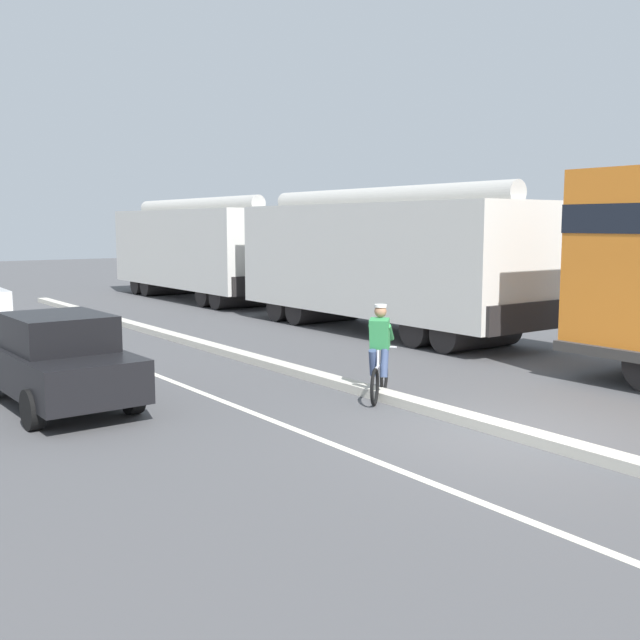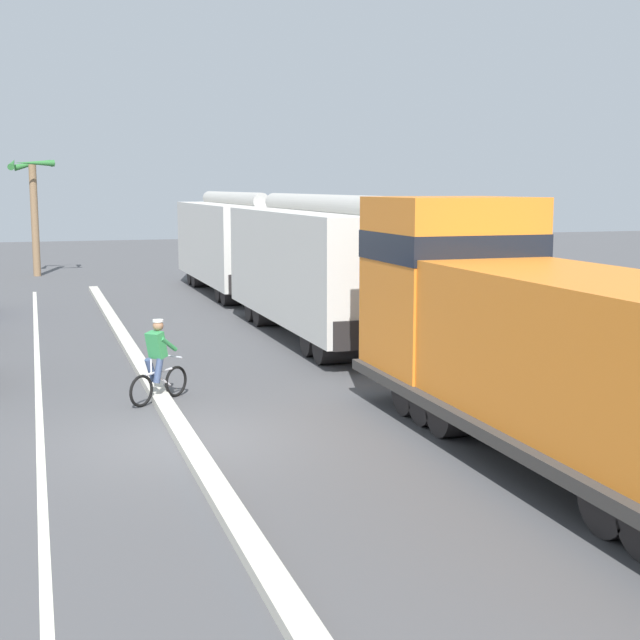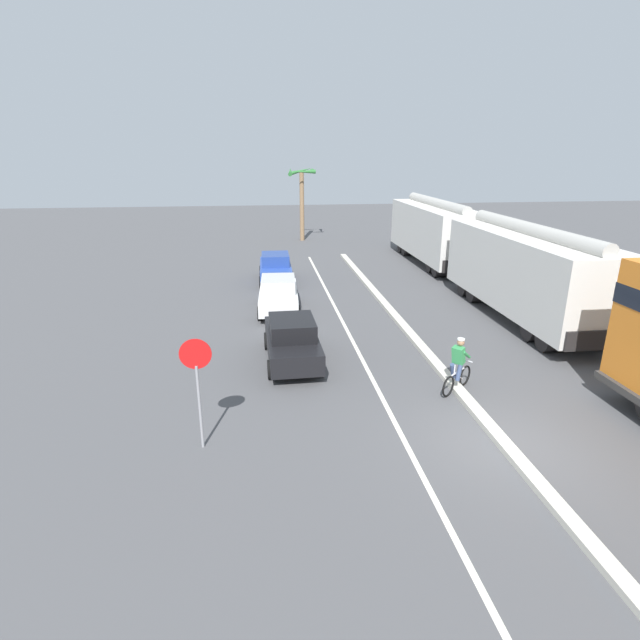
{
  "view_description": "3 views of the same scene",
  "coord_description": "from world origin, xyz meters",
  "px_view_note": "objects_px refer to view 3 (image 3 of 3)",
  "views": [
    {
      "loc": [
        -8.67,
        -7.06,
        3.14
      ],
      "look_at": [
        -0.22,
        4.54,
        1.29
      ],
      "focal_mm": 42.0,
      "sensor_mm": 36.0,
      "label": 1
    },
    {
      "loc": [
        -2.36,
        -15.1,
        4.41
      ],
      "look_at": [
        2.49,
        -0.05,
        2.03
      ],
      "focal_mm": 50.0,
      "sensor_mm": 36.0,
      "label": 2
    },
    {
      "loc": [
        -5.91,
        -10.27,
        7.0
      ],
      "look_at": [
        -3.72,
        7.22,
        1.04
      ],
      "focal_mm": 28.0,
      "sensor_mm": 36.0,
      "label": 3
    }
  ],
  "objects_px": {
    "parked_car_blue": "(275,268)",
    "parked_car_black": "(292,340)",
    "parked_car_white": "(278,294)",
    "cyclist": "(458,367)",
    "palm_tree_near": "(302,189)",
    "hopper_car_middle": "(434,232)",
    "hopper_car_lead": "(526,272)",
    "stop_sign": "(197,373)"
  },
  "relations": [
    {
      "from": "parked_car_black",
      "to": "parked_car_white",
      "type": "height_order",
      "value": "same"
    },
    {
      "from": "hopper_car_middle",
      "to": "parked_car_black",
      "type": "relative_size",
      "value": 2.5
    },
    {
      "from": "hopper_car_lead",
      "to": "parked_car_white",
      "type": "bearing_deg",
      "value": 167.42
    },
    {
      "from": "cyclist",
      "to": "palm_tree_near",
      "type": "xyz_separation_m",
      "value": [
        -2.18,
        28.05,
        3.33
      ]
    },
    {
      "from": "hopper_car_lead",
      "to": "stop_sign",
      "type": "bearing_deg",
      "value": -146.38
    },
    {
      "from": "parked_car_black",
      "to": "parked_car_blue",
      "type": "bearing_deg",
      "value": 90.58
    },
    {
      "from": "hopper_car_middle",
      "to": "parked_car_blue",
      "type": "distance_m",
      "value": 11.18
    },
    {
      "from": "cyclist",
      "to": "palm_tree_near",
      "type": "distance_m",
      "value": 28.34
    },
    {
      "from": "hopper_car_middle",
      "to": "parked_car_white",
      "type": "distance_m",
      "value": 14.09
    },
    {
      "from": "hopper_car_middle",
      "to": "stop_sign",
      "type": "xyz_separation_m",
      "value": [
        -12.96,
        -20.21,
        -0.05
      ]
    },
    {
      "from": "parked_car_black",
      "to": "hopper_car_lead",
      "type": "bearing_deg",
      "value": 19.08
    },
    {
      "from": "cyclist",
      "to": "palm_tree_near",
      "type": "height_order",
      "value": "palm_tree_near"
    },
    {
      "from": "hopper_car_lead",
      "to": "parked_car_white",
      "type": "distance_m",
      "value": 10.89
    },
    {
      "from": "parked_car_blue",
      "to": "stop_sign",
      "type": "xyz_separation_m",
      "value": [
        -2.48,
        -16.51,
        1.21
      ]
    },
    {
      "from": "palm_tree_near",
      "to": "hopper_car_middle",
      "type": "bearing_deg",
      "value": -52.39
    },
    {
      "from": "hopper_car_middle",
      "to": "parked_car_black",
      "type": "xyz_separation_m",
      "value": [
        -10.36,
        -15.18,
        -1.26
      ]
    },
    {
      "from": "hopper_car_lead",
      "to": "palm_tree_near",
      "type": "xyz_separation_m",
      "value": [
        -7.7,
        21.6,
        2.07
      ]
    },
    {
      "from": "cyclist",
      "to": "stop_sign",
      "type": "relative_size",
      "value": 0.6
    },
    {
      "from": "hopper_car_middle",
      "to": "palm_tree_near",
      "type": "xyz_separation_m",
      "value": [
        -7.7,
        10.0,
        2.07
      ]
    },
    {
      "from": "hopper_car_lead",
      "to": "hopper_car_middle",
      "type": "relative_size",
      "value": 1.0
    },
    {
      "from": "hopper_car_lead",
      "to": "parked_car_blue",
      "type": "xyz_separation_m",
      "value": [
        -10.47,
        7.9,
        -1.26
      ]
    },
    {
      "from": "parked_car_black",
      "to": "cyclist",
      "type": "height_order",
      "value": "cyclist"
    },
    {
      "from": "parked_car_white",
      "to": "parked_car_blue",
      "type": "xyz_separation_m",
      "value": [
        0.08,
        5.54,
        0.0
      ]
    },
    {
      "from": "hopper_car_lead",
      "to": "parked_car_white",
      "type": "xyz_separation_m",
      "value": [
        -10.56,
        2.36,
        -1.26
      ]
    },
    {
      "from": "parked_car_white",
      "to": "parked_car_black",
      "type": "bearing_deg",
      "value": -88.09
    },
    {
      "from": "parked_car_blue",
      "to": "stop_sign",
      "type": "bearing_deg",
      "value": -98.55
    },
    {
      "from": "hopper_car_middle",
      "to": "parked_car_white",
      "type": "bearing_deg",
      "value": -138.79
    },
    {
      "from": "hopper_car_middle",
      "to": "cyclist",
      "type": "bearing_deg",
      "value": -107.0
    },
    {
      "from": "parked_car_white",
      "to": "palm_tree_near",
      "type": "xyz_separation_m",
      "value": [
        2.85,
        19.24,
        3.33
      ]
    },
    {
      "from": "parked_car_blue",
      "to": "cyclist",
      "type": "height_order",
      "value": "cyclist"
    },
    {
      "from": "parked_car_black",
      "to": "palm_tree_near",
      "type": "distance_m",
      "value": 25.54
    },
    {
      "from": "palm_tree_near",
      "to": "hopper_car_lead",
      "type": "bearing_deg",
      "value": -70.37
    },
    {
      "from": "hopper_car_lead",
      "to": "stop_sign",
      "type": "height_order",
      "value": "hopper_car_lead"
    },
    {
      "from": "hopper_car_middle",
      "to": "palm_tree_near",
      "type": "relative_size",
      "value": 1.8
    },
    {
      "from": "hopper_car_lead",
      "to": "palm_tree_near",
      "type": "relative_size",
      "value": 1.8
    },
    {
      "from": "hopper_car_lead",
      "to": "stop_sign",
      "type": "relative_size",
      "value": 3.68
    },
    {
      "from": "cyclist",
      "to": "parked_car_black",
      "type": "bearing_deg",
      "value": 149.3
    },
    {
      "from": "parked_car_black",
      "to": "parked_car_blue",
      "type": "distance_m",
      "value": 11.48
    },
    {
      "from": "hopper_car_middle",
      "to": "stop_sign",
      "type": "distance_m",
      "value": 24.01
    },
    {
      "from": "hopper_car_middle",
      "to": "parked_car_blue",
      "type": "bearing_deg",
      "value": -160.54
    },
    {
      "from": "parked_car_blue",
      "to": "parked_car_black",
      "type": "bearing_deg",
      "value": -89.42
    },
    {
      "from": "hopper_car_middle",
      "to": "stop_sign",
      "type": "height_order",
      "value": "hopper_car_middle"
    }
  ]
}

